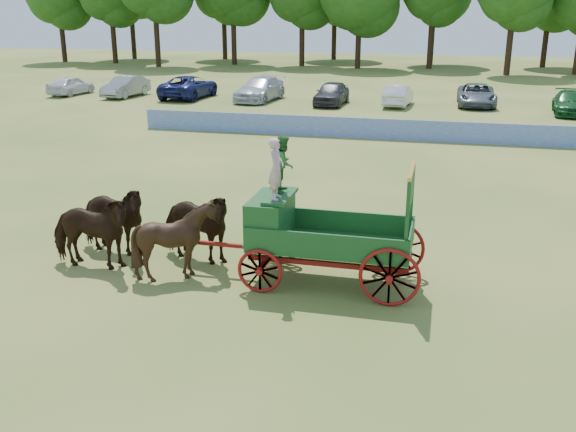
# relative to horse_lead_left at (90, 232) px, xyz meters

# --- Properties ---
(ground) EXTENTS (160.00, 160.00, 0.00)m
(ground) POSITION_rel_horse_lead_left_xyz_m (6.52, 0.79, -0.98)
(ground) COLOR #9C8A46
(ground) RESTS_ON ground
(horse_lead_left) EXTENTS (2.37, 1.15, 1.97)m
(horse_lead_left) POSITION_rel_horse_lead_left_xyz_m (0.00, 0.00, 0.00)
(horse_lead_left) COLOR black
(horse_lead_left) RESTS_ON ground
(horse_lead_right) EXTENTS (2.46, 1.40, 1.97)m
(horse_lead_right) POSITION_rel_horse_lead_left_xyz_m (0.00, 1.10, 0.00)
(horse_lead_right) COLOR black
(horse_lead_right) RESTS_ON ground
(horse_wheel_left) EXTENTS (2.12, 1.98, 1.97)m
(horse_wheel_left) POSITION_rel_horse_lead_left_xyz_m (2.40, -0.00, 0.00)
(horse_wheel_left) COLOR black
(horse_wheel_left) RESTS_ON ground
(horse_wheel_right) EXTENTS (2.52, 1.60, 1.97)m
(horse_wheel_right) POSITION_rel_horse_lead_left_xyz_m (2.40, 1.10, 0.00)
(horse_wheel_right) COLOR black
(horse_wheel_right) RESTS_ON ground
(farm_dray) EXTENTS (5.99, 2.00, 3.58)m
(farm_dray) POSITION_rel_horse_lead_left_xyz_m (5.39, 0.57, 0.55)
(farm_dray) COLOR maroon
(farm_dray) RESTS_ON ground
(sponsor_banner) EXTENTS (26.00, 0.08, 1.05)m
(sponsor_banner) POSITION_rel_horse_lead_left_xyz_m (5.52, 18.79, -0.46)
(sponsor_banner) COLOR #1F3CAA
(sponsor_banner) RESTS_ON ground
(parked_cars) EXTENTS (37.74, 7.48, 1.65)m
(parked_cars) POSITION_rel_horse_lead_left_xyz_m (-2.05, 30.77, -0.21)
(parked_cars) COLOR silver
(parked_cars) RESTS_ON ground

